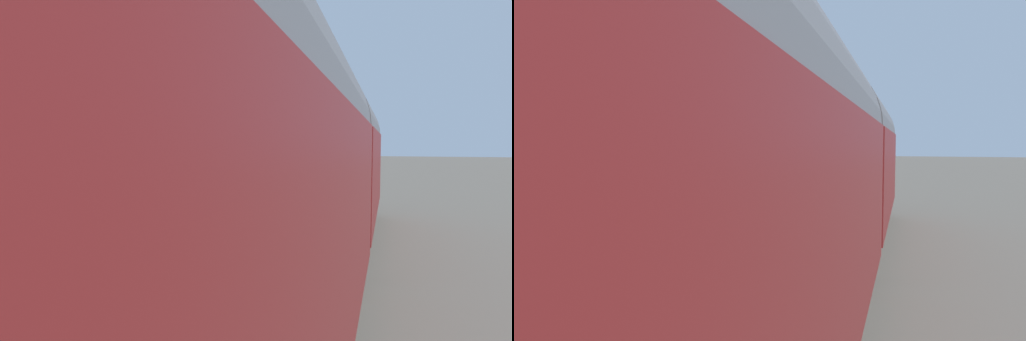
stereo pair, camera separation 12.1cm
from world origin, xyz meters
The scene contains 13 objects.
ground_plane centered at (0.00, 0.00, 0.00)m, with size 160.00×160.00×0.00m, color #4C473F.
platform centered at (0.00, 4.31, 0.41)m, with size 32.00×6.63×0.81m, color gray.
platform_edge_coping centered at (0.00, 1.18, 0.82)m, with size 32.00×0.36×0.02m, color beige.
rail_near centered at (0.00, -1.62, 0.07)m, with size 52.00×0.08×0.14m, color gray.
rail_far centered at (0.00, -0.18, 0.07)m, with size 52.00×0.08×0.14m, color gray.
train centered at (-7.61, -0.90, 2.21)m, with size 23.85×2.73×4.32m.
station_building centered at (1.60, 5.28, 2.31)m, with size 7.02×3.83×5.36m.
bench_near_building centered at (11.08, 3.62, 1.29)m, with size 1.40×0.44×0.88m.
bench_by_lamp centered at (-4.58, 3.69, 1.29)m, with size 1.41×0.48×0.88m.
planter_bench_left centered at (-4.14, 4.54, 1.08)m, with size 0.89×0.32×0.57m.
planter_edge_near centered at (-3.87, 1.93, 1.29)m, with size 0.68×0.68×0.93m.
planter_bench_right centered at (-7.05, 3.17, 1.20)m, with size 0.50×0.50×0.79m.
planter_under_sign centered at (4.83, 2.74, 1.12)m, with size 0.88×0.32×0.63m.
Camera 1 is at (-12.18, -2.54, 2.69)m, focal length 30.35 mm.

